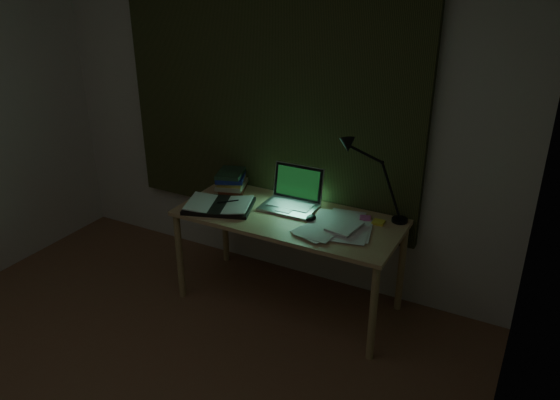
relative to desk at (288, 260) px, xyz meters
The scene contains 12 objects.
wall_back 1.06m from the desk, 131.85° to the left, with size 3.50×0.00×2.50m, color beige.
wall_right 2.32m from the desk, 48.98° to the right, with size 0.00×4.00×2.50m, color beige.
curtain 1.23m from the desk, 134.89° to the left, with size 2.20×0.06×2.00m, color #272E17.
desk is the anchor object (origin of this frame).
laptop 0.47m from the desk, 117.16° to the left, with size 0.36×0.40×0.26m, color silver, non-canonical shape.
open_textbook 0.59m from the desk, 167.27° to the right, with size 0.43×0.31×0.04m, color silver, non-canonical shape.
book_stack 0.71m from the desk, 161.39° to the left, with size 0.19×0.22×0.15m, color silver, non-canonical shape.
loose_papers 0.48m from the desk, ahead, with size 0.36×0.38×0.02m, color silver, non-canonical shape.
mouse 0.38m from the desk, ahead, with size 0.06×0.09×0.04m, color black.
sticky_yellow 0.66m from the desk, 17.14° to the left, with size 0.07×0.07×0.02m, color yellow.
sticky_pink 0.59m from the desk, 21.87° to the left, with size 0.07×0.07×0.01m, color #EA5BB0.
desk_lamp 0.92m from the desk, 21.25° to the left, with size 0.36×0.28×0.54m, color black, non-canonical shape.
Camera 1 is at (1.78, -1.20, 2.19)m, focal length 35.00 mm.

